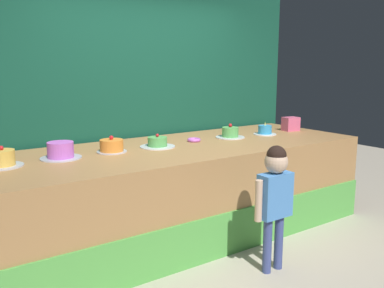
% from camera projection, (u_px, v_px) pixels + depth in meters
% --- Properties ---
extents(ground_plane, '(12.00, 12.00, 0.00)m').
position_uv_depth(ground_plane, '(223.00, 256.00, 3.78)').
color(ground_plane, '#BCB29E').
extents(stage_platform, '(3.94, 1.41, 0.93)m').
position_uv_depth(stage_platform, '(182.00, 190.00, 4.25)').
color(stage_platform, '#B27F4C').
rests_on(stage_platform, ground_plane).
extents(curtain_backdrop, '(4.25, 0.08, 2.81)m').
position_uv_depth(curtain_backdrop, '(144.00, 95.00, 4.73)').
color(curtain_backdrop, '#144C38').
rests_on(curtain_backdrop, ground_plane).
extents(child_figure, '(0.42, 0.19, 1.09)m').
position_uv_depth(child_figure, '(275.00, 191.00, 3.39)').
color(child_figure, '#3F4C8C').
rests_on(child_figure, ground_plane).
extents(pink_box, '(0.21, 0.17, 0.17)m').
position_uv_depth(pink_box, '(291.00, 124.00, 5.13)').
color(pink_box, '#E65F89').
rests_on(pink_box, stage_platform).
extents(donut, '(0.14, 0.14, 0.04)m').
position_uv_depth(donut, '(194.00, 140.00, 4.40)').
color(donut, '#CC66D8').
rests_on(donut, stage_platform).
extents(cake_far_left, '(0.32, 0.32, 0.17)m').
position_uv_depth(cake_far_left, '(2.00, 159.00, 3.29)').
color(cake_far_left, silver).
rests_on(cake_far_left, stage_platform).
extents(cake_left, '(0.36, 0.36, 0.15)m').
position_uv_depth(cake_left, '(61.00, 151.00, 3.58)').
color(cake_left, silver).
rests_on(cake_left, stage_platform).
extents(cake_center_left, '(0.28, 0.28, 0.16)m').
position_uv_depth(cake_center_left, '(112.00, 146.00, 3.84)').
color(cake_center_left, silver).
rests_on(cake_center_left, stage_platform).
extents(cake_center_right, '(0.35, 0.35, 0.14)m').
position_uv_depth(cake_center_right, '(157.00, 143.00, 4.09)').
color(cake_center_right, silver).
rests_on(cake_center_right, stage_platform).
extents(cake_right, '(0.33, 0.33, 0.16)m').
position_uv_depth(cake_right, '(230.00, 133.00, 4.63)').
color(cake_right, silver).
rests_on(cake_right, stage_platform).
extents(cake_far_right, '(0.27, 0.27, 0.16)m').
position_uv_depth(cake_far_right, '(265.00, 131.00, 4.85)').
color(cake_far_right, white).
rests_on(cake_far_right, stage_platform).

